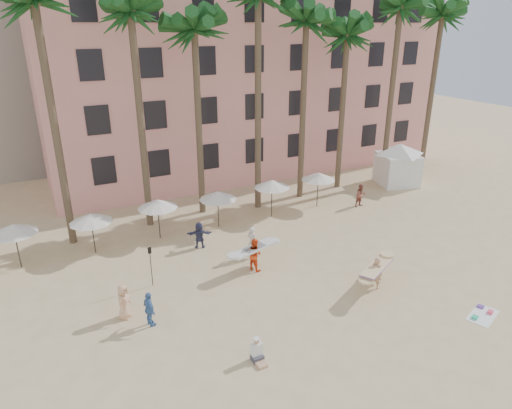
{
  "coord_description": "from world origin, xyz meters",
  "views": [
    {
      "loc": [
        -11.52,
        -13.53,
        12.73
      ],
      "look_at": [
        -1.51,
        6.0,
        4.0
      ],
      "focal_mm": 32.0,
      "sensor_mm": 36.0,
      "label": 1
    }
  ],
  "objects_px": {
    "carrier_yellow": "(377,270)",
    "carrier_white": "(254,253)",
    "cabana": "(398,160)",
    "pink_hotel": "(239,78)"
  },
  "relations": [
    {
      "from": "cabana",
      "to": "carrier_yellow",
      "type": "xyz_separation_m",
      "value": [
        -12.58,
        -11.97,
        -1.08
      ]
    },
    {
      "from": "pink_hotel",
      "to": "carrier_white",
      "type": "xyz_separation_m",
      "value": [
        -8.46,
        -19.68,
        -7.01
      ]
    },
    {
      "from": "cabana",
      "to": "carrier_yellow",
      "type": "relative_size",
      "value": 1.78
    },
    {
      "from": "pink_hotel",
      "to": "carrier_white",
      "type": "distance_m",
      "value": 22.54
    },
    {
      "from": "carrier_yellow",
      "to": "carrier_white",
      "type": "bearing_deg",
      "value": 136.36
    },
    {
      "from": "pink_hotel",
      "to": "carrier_white",
      "type": "bearing_deg",
      "value": -113.26
    },
    {
      "from": "cabana",
      "to": "carrier_yellow",
      "type": "bearing_deg",
      "value": -136.43
    },
    {
      "from": "cabana",
      "to": "carrier_white",
      "type": "distance_m",
      "value": 18.88
    },
    {
      "from": "pink_hotel",
      "to": "carrier_yellow",
      "type": "height_order",
      "value": "pink_hotel"
    },
    {
      "from": "cabana",
      "to": "carrier_yellow",
      "type": "distance_m",
      "value": 17.4
    }
  ]
}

